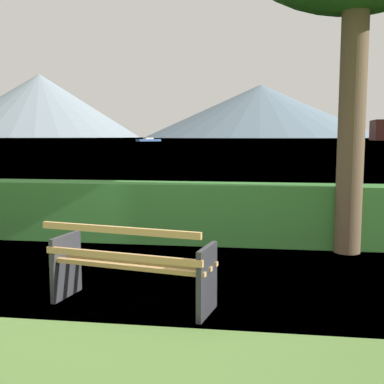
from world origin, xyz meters
name	(u,v)px	position (x,y,z in m)	size (l,w,h in m)	color
ground_plane	(134,304)	(0.00, 0.00, 0.00)	(1400.00, 1400.00, 0.00)	#567A38
water_surface	(259,139)	(0.00, 309.48, 0.00)	(620.00, 620.00, 0.00)	#6B8EA3
park_bench	(131,266)	(-0.01, -0.06, 0.42)	(1.74, 0.88, 0.87)	tan
hedge_row	(181,212)	(0.00, 2.98, 0.48)	(7.03, 0.63, 0.96)	#387A33
sailboat_mid	(148,140)	(-35.76, 151.26, 0.45)	(7.71, 7.64, 1.22)	#335693
distant_hills	(325,108)	(71.90, 552.18, 33.14)	(910.46, 398.11, 81.37)	gray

